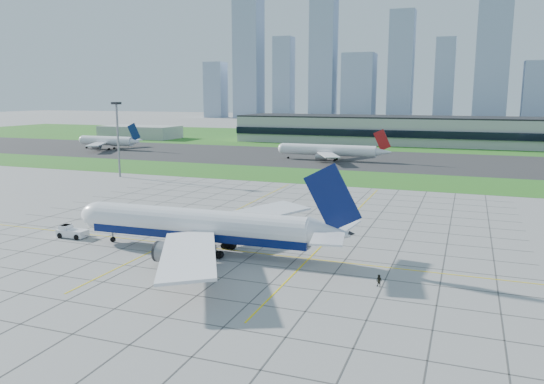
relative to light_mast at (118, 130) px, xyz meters
The scene contains 15 objects.
ground 96.89m from the light_mast, 42.88° to the right, with size 1400.00×1400.00×0.00m, color #989893.
grass_median 76.07m from the light_mast, 19.65° to the left, with size 700.00×35.00×0.04m, color #337220.
asphalt_taxiway 107.52m from the light_mast, 48.81° to the left, with size 700.00×75.00×0.04m, color #383838.
grass_far 203.13m from the light_mast, 69.78° to the left, with size 700.00×145.00×0.04m, color #337220.
apron_markings 90.15m from the light_mast, 37.43° to the right, with size 120.00×130.00×0.03m.
terminal 198.37m from the light_mast, 56.29° to the left, with size 260.00×43.00×15.80m.
service_block 171.09m from the light_mast, 121.83° to the left, with size 50.00×25.00×8.00m, color #B7B7B2.
light_mast is the anchor object (origin of this frame).
city_skyline 461.11m from the light_mast, 82.33° to the left, with size 523.00×32.40×160.00m.
airliner 98.03m from the light_mast, 45.41° to the right, with size 54.45×55.15×17.14m.
pushback_tug 81.77m from the light_mast, 60.47° to the right, with size 8.76×3.22×2.43m.
crew_near 77.56m from the light_mast, 61.01° to the right, with size 0.65×0.43×1.78m, color black.
crew_far 128.09m from the light_mast, 36.99° to the right, with size 0.92×0.72×1.89m, color #28271B.
distant_jet_0 99.99m from the light_mast, 129.52° to the left, with size 35.51×42.66×14.08m.
distant_jet_1 91.24m from the light_mast, 51.30° to the left, with size 47.14×42.66×14.08m.
Camera 1 is at (42.70, -86.78, 27.93)m, focal length 35.00 mm.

